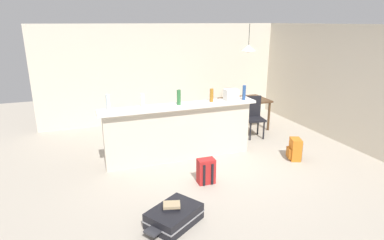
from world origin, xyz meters
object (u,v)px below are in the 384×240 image
(bottle_amber, at_px, (212,95))
(grocery_bag, at_px, (231,95))
(bottle_blue, at_px, (244,93))
(suitcase_flat_black, at_px, (174,216))
(bottle_green, at_px, (179,97))
(backpack_orange, at_px, (295,150))
(backpack_red, at_px, (206,171))
(bottle_white, at_px, (143,100))
(dining_chair_near_partition, at_px, (254,115))
(book_stack, at_px, (171,206))
(dining_table, at_px, (245,103))
(pendant_lamp, at_px, (249,48))
(bottle_clear, at_px, (108,103))

(bottle_amber, xyz_separation_m, grocery_bag, (0.40, -0.03, -0.02))
(bottle_blue, distance_m, suitcase_flat_black, 2.95)
(bottle_green, height_order, backpack_orange, bottle_green)
(bottle_green, bearing_deg, bottle_blue, -3.32)
(bottle_amber, distance_m, backpack_red, 1.54)
(bottle_amber, relative_size, suitcase_flat_black, 0.29)
(bottle_amber, distance_m, backpack_orange, 1.91)
(bottle_white, distance_m, dining_chair_near_partition, 2.79)
(bottle_amber, relative_size, backpack_red, 0.60)
(grocery_bag, height_order, book_stack, grocery_bag)
(grocery_bag, relative_size, dining_table, 0.24)
(bottle_green, relative_size, bottle_blue, 0.96)
(grocery_bag, height_order, suitcase_flat_black, grocery_bag)
(backpack_red, relative_size, book_stack, 1.63)
(bottle_blue, height_order, backpack_red, bottle_blue)
(bottle_blue, distance_m, dining_chair_near_partition, 1.23)
(bottle_green, distance_m, bottle_amber, 0.65)
(grocery_bag, xyz_separation_m, dining_table, (1.03, 1.26, -0.55))
(dining_table, height_order, backpack_red, dining_table)
(bottle_white, distance_m, book_stack, 2.20)
(backpack_orange, distance_m, book_stack, 3.02)
(suitcase_flat_black, relative_size, book_stack, 3.41)
(backpack_red, distance_m, book_stack, 1.21)
(pendant_lamp, relative_size, backpack_orange, 1.53)
(bottle_amber, xyz_separation_m, book_stack, (-1.38, -1.90, -0.96))
(dining_chair_near_partition, height_order, book_stack, dining_chair_near_partition)
(bottle_clear, relative_size, bottle_green, 1.01)
(suitcase_flat_black, bearing_deg, backpack_red, 47.38)
(bottle_clear, bearing_deg, dining_table, 19.68)
(dining_chair_near_partition, relative_size, suitcase_flat_black, 1.06)
(bottle_white, xyz_separation_m, bottle_blue, (1.95, -0.16, 0.02))
(bottle_white, height_order, bottle_blue, bottle_blue)
(backpack_orange, bearing_deg, dining_table, 89.89)
(bottle_white, bearing_deg, backpack_orange, -17.30)
(pendant_lamp, bearing_deg, bottle_clear, -161.47)
(dining_table, relative_size, suitcase_flat_black, 1.25)
(grocery_bag, xyz_separation_m, backpack_orange, (1.02, -0.74, -1.00))
(dining_chair_near_partition, bearing_deg, bottle_green, -161.85)
(bottle_amber, bearing_deg, bottle_white, 176.68)
(bottle_amber, bearing_deg, pendant_lamp, 39.22)
(bottle_blue, distance_m, backpack_orange, 1.46)
(bottle_white, height_order, backpack_red, bottle_white)
(bottle_blue, xyz_separation_m, backpack_red, (-1.18, -0.96, -1.03))
(backpack_red, bearing_deg, pendant_lamp, 48.40)
(bottle_amber, relative_size, book_stack, 0.98)
(suitcase_flat_black, height_order, backpack_red, backpack_red)
(bottle_white, height_order, backpack_orange, bottle_white)
(grocery_bag, bearing_deg, bottle_clear, 178.23)
(suitcase_flat_black, height_order, backpack_orange, backpack_orange)
(dining_table, bearing_deg, dining_chair_near_partition, -98.12)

